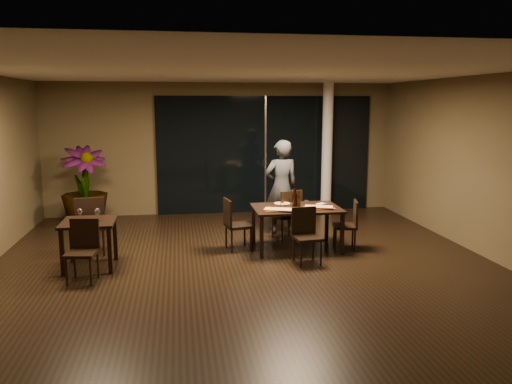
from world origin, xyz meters
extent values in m
plane|color=black|center=(0.00, 0.00, 0.00)|extent=(8.00, 8.00, 0.00)
cube|color=brown|center=(0.00, 4.05, 1.50)|extent=(8.00, 0.10, 3.00)
cube|color=brown|center=(0.00, -4.05, 1.50)|extent=(8.00, 0.10, 3.00)
cube|color=brown|center=(4.05, 0.00, 1.50)|extent=(0.10, 8.00, 3.00)
cube|color=silver|center=(0.00, 0.00, 3.02)|extent=(8.00, 8.00, 0.04)
cube|color=black|center=(1.00, 3.96, 1.35)|extent=(5.00, 0.06, 2.70)
cylinder|color=silver|center=(2.40, 3.65, 1.50)|extent=(0.24, 0.24, 3.00)
cube|color=black|center=(1.00, 0.80, 0.73)|extent=(1.50, 1.00, 0.04)
cube|color=black|center=(0.31, 0.36, 0.35)|extent=(0.06, 0.06, 0.71)
cube|color=black|center=(1.69, 0.36, 0.35)|extent=(0.06, 0.06, 0.71)
cube|color=black|center=(0.31, 1.24, 0.35)|extent=(0.06, 0.06, 0.71)
cube|color=black|center=(1.69, 1.24, 0.35)|extent=(0.06, 0.06, 0.71)
cube|color=black|center=(-2.40, 0.30, 0.73)|extent=(0.80, 0.80, 0.04)
cube|color=black|center=(-2.74, -0.04, 0.35)|extent=(0.06, 0.06, 0.71)
cube|color=black|center=(-2.06, -0.04, 0.35)|extent=(0.06, 0.06, 0.71)
cube|color=black|center=(-2.74, 0.64, 0.35)|extent=(0.06, 0.06, 0.71)
cube|color=black|center=(-2.06, 0.64, 0.35)|extent=(0.06, 0.06, 0.71)
cube|color=black|center=(0.95, 1.45, 0.45)|extent=(0.56, 0.56, 0.05)
cylinder|color=black|center=(1.07, 1.68, 0.23)|extent=(0.04, 0.04, 0.45)
cylinder|color=black|center=(0.73, 1.56, 0.23)|extent=(0.04, 0.04, 0.45)
cylinder|color=black|center=(1.18, 1.33, 0.23)|extent=(0.04, 0.04, 0.45)
cylinder|color=black|center=(0.84, 1.22, 0.23)|extent=(0.04, 0.04, 0.45)
cube|color=black|center=(1.02, 1.26, 0.71)|extent=(0.43, 0.18, 0.50)
cube|color=black|center=(0.99, -0.02, 0.42)|extent=(0.45, 0.45, 0.05)
cylinder|color=black|center=(0.84, -0.21, 0.21)|extent=(0.03, 0.03, 0.42)
cylinder|color=black|center=(1.17, -0.17, 0.21)|extent=(0.03, 0.03, 0.42)
cylinder|color=black|center=(0.80, 0.13, 0.21)|extent=(0.03, 0.03, 0.42)
cylinder|color=black|center=(1.14, 0.16, 0.21)|extent=(0.03, 0.03, 0.42)
cube|color=black|center=(0.97, 0.16, 0.65)|extent=(0.41, 0.08, 0.47)
cube|color=black|center=(-0.01, 0.90, 0.43)|extent=(0.49, 0.49, 0.05)
cylinder|color=black|center=(0.19, 0.77, 0.22)|extent=(0.03, 0.03, 0.43)
cylinder|color=black|center=(0.13, 1.11, 0.22)|extent=(0.03, 0.03, 0.43)
cylinder|color=black|center=(-0.15, 0.70, 0.22)|extent=(0.03, 0.03, 0.43)
cylinder|color=black|center=(-0.21, 1.04, 0.22)|extent=(0.03, 0.03, 0.43)
cube|color=black|center=(-0.20, 0.87, 0.67)|extent=(0.12, 0.42, 0.48)
cube|color=black|center=(1.84, 0.66, 0.41)|extent=(0.48, 0.48, 0.05)
cylinder|color=black|center=(1.72, 0.86, 0.21)|extent=(0.03, 0.03, 0.41)
cylinder|color=black|center=(1.64, 0.54, 0.21)|extent=(0.03, 0.03, 0.41)
cylinder|color=black|center=(2.03, 0.78, 0.21)|extent=(0.03, 0.03, 0.41)
cylinder|color=black|center=(1.96, 0.46, 0.21)|extent=(0.03, 0.03, 0.41)
cube|color=black|center=(2.01, 0.62, 0.64)|extent=(0.13, 0.40, 0.46)
cube|color=black|center=(-2.50, 1.04, 0.48)|extent=(0.53, 0.53, 0.05)
cylinder|color=black|center=(-2.34, 1.26, 0.24)|extent=(0.04, 0.04, 0.48)
cylinder|color=black|center=(-2.72, 1.20, 0.24)|extent=(0.04, 0.04, 0.48)
cylinder|color=black|center=(-2.28, 0.88, 0.24)|extent=(0.04, 0.04, 0.48)
cylinder|color=black|center=(-2.66, 0.82, 0.24)|extent=(0.04, 0.04, 0.48)
cube|color=black|center=(-2.47, 0.83, 0.75)|extent=(0.47, 0.11, 0.53)
cube|color=black|center=(-2.41, -0.34, 0.42)|extent=(0.47, 0.47, 0.05)
cylinder|color=black|center=(-2.60, -0.48, 0.21)|extent=(0.03, 0.03, 0.42)
cylinder|color=black|center=(-2.26, -0.53, 0.21)|extent=(0.03, 0.03, 0.42)
cylinder|color=black|center=(-2.55, -0.15, 0.21)|extent=(0.03, 0.03, 0.42)
cylinder|color=black|center=(-2.22, -0.20, 0.21)|extent=(0.03, 0.03, 0.42)
cube|color=black|center=(-2.38, -0.15, 0.66)|extent=(0.41, 0.10, 0.47)
imported|color=#2D2F32|center=(0.95, 1.89, 0.92)|extent=(0.68, 0.51, 1.84)
imported|color=#1C501A|center=(-2.95, 3.16, 0.83)|extent=(1.19, 1.19, 1.66)
cube|color=#4C2E18|center=(0.64, 0.53, 0.76)|extent=(0.53, 0.30, 0.01)
cube|color=#472A16|center=(1.35, 0.64, 0.76)|extent=(0.56, 0.30, 0.01)
cylinder|color=red|center=(0.81, 1.10, 0.76)|extent=(0.28, 0.28, 0.01)
cylinder|color=white|center=(0.75, 0.83, 0.79)|extent=(0.07, 0.07, 0.08)
cylinder|color=white|center=(1.21, 0.94, 0.80)|extent=(0.08, 0.08, 0.09)
cube|color=white|center=(1.52, 0.69, 0.76)|extent=(0.20, 0.13, 0.01)
cube|color=white|center=(1.50, 0.98, 0.76)|extent=(0.20, 0.16, 0.01)
cube|color=silver|center=(-2.39, 0.07, 0.76)|extent=(0.19, 0.13, 0.01)
camera|label=1|loc=(-1.01, -7.47, 2.53)|focal=35.00mm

